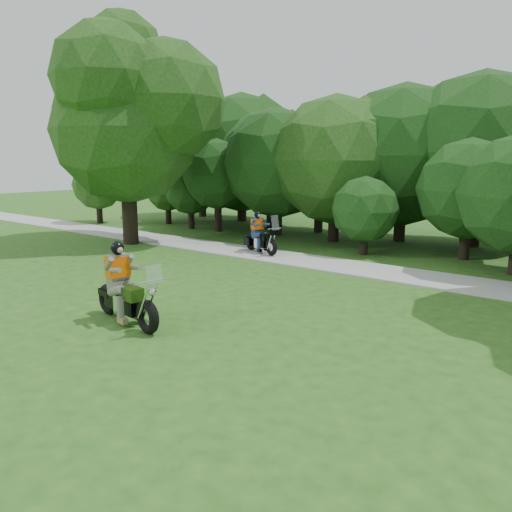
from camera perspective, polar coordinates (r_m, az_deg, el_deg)
The scene contains 6 objects.
ground at distance 11.42m, azimuth -7.55°, elevation -8.29°, with size 100.00×100.00×0.00m, color #235317.
walkway at distance 17.70m, azimuth 11.38°, elevation -1.38°, with size 60.00×2.20×0.06m, color #A0A09B.
tree_line at distance 23.67m, azimuth 17.74°, elevation 10.18°, with size 40.19×11.33×7.71m.
big_tree_west at distance 23.34m, azimuth -14.10°, elevation 15.58°, with size 8.64×6.56×9.96m.
chopper_motorcycle at distance 11.98m, azimuth -14.90°, elevation -4.13°, with size 2.65×0.89×1.90m.
touring_motorcycle at distance 20.10m, azimuth 0.35°, elevation 2.13°, with size 2.12×1.15×1.66m.
Camera 1 is at (7.80, -7.44, 3.74)m, focal length 35.00 mm.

